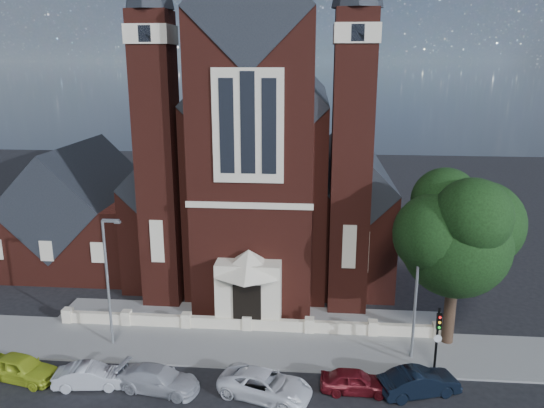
{
  "coord_description": "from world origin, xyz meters",
  "views": [
    {
      "loc": [
        4.22,
        -24.22,
        16.84
      ],
      "look_at": [
        1.13,
        12.0,
        7.04
      ],
      "focal_mm": 35.0,
      "sensor_mm": 36.0,
      "label": 1
    }
  ],
  "objects": [
    {
      "name": "car_navy",
      "position": [
        9.8,
        0.54,
        0.7
      ],
      "size": [
        4.49,
        2.72,
        1.4
      ],
      "primitive_type": "imported",
      "rotation": [
        0.0,
        0.0,
        1.89
      ],
      "color": "black",
      "rests_on": "ground"
    },
    {
      "name": "street_tree",
      "position": [
        12.6,
        5.71,
        6.96
      ],
      "size": [
        6.4,
        6.6,
        10.7
      ],
      "color": "black",
      "rests_on": "ground"
    },
    {
      "name": "car_silver_a",
      "position": [
        -7.55,
        -0.27,
        0.62
      ],
      "size": [
        3.93,
        1.82,
        1.25
      ],
      "primitive_type": "imported",
      "rotation": [
        0.0,
        0.0,
        1.71
      ],
      "color": "#AEB1B6",
      "rests_on": "ground"
    },
    {
      "name": "church",
      "position": [
        -0.0,
        22.94,
        8.19
      ],
      "size": [
        20.01,
        34.9,
        29.2
      ],
      "color": "#4B1B14",
      "rests_on": "ground"
    },
    {
      "name": "car_lime_van",
      "position": [
        -11.58,
        0.05,
        0.71
      ],
      "size": [
        4.44,
        2.52,
        1.42
      ],
      "primitive_type": "imported",
      "rotation": [
        0.0,
        0.0,
        1.36
      ],
      "color": "#B0C327",
      "rests_on": "ground"
    },
    {
      "name": "car_dark_red",
      "position": [
        6.49,
        0.47,
        0.62
      ],
      "size": [
        3.66,
        1.48,
        1.25
      ],
      "primitive_type": "imported",
      "rotation": [
        0.0,
        0.0,
        1.57
      ],
      "color": "maroon",
      "rests_on": "ground"
    },
    {
      "name": "ground",
      "position": [
        0.0,
        15.0,
        0.0
      ],
      "size": [
        120.0,
        120.0,
        0.0
      ],
      "primitive_type": "plane",
      "color": "black",
      "rests_on": "ground"
    },
    {
      "name": "pavement_strip",
      "position": [
        0.0,
        4.5,
        0.0
      ],
      "size": [
        60.0,
        5.0,
        0.12
      ],
      "primitive_type": "cube",
      "color": "gray",
      "rests_on": "ground"
    },
    {
      "name": "street_lamp_right",
      "position": [
        10.09,
        4.0,
        4.6
      ],
      "size": [
        1.16,
        0.22,
        8.09
      ],
      "color": "gray",
      "rests_on": "ground"
    },
    {
      "name": "parish_hall",
      "position": [
        -16.0,
        18.0,
        4.01
      ],
      "size": [
        12.0,
        12.2,
        10.24
      ],
      "color": "#4B1B14",
      "rests_on": "ground"
    },
    {
      "name": "car_white_suv",
      "position": [
        1.85,
        -0.36,
        0.68
      ],
      "size": [
        5.35,
        3.61,
        1.36
      ],
      "primitive_type": "imported",
      "rotation": [
        0.0,
        0.0,
        1.27
      ],
      "color": "white",
      "rests_on": "ground"
    },
    {
      "name": "street_lamp_left",
      "position": [
        -7.91,
        4.0,
        4.6
      ],
      "size": [
        1.16,
        0.22,
        8.09
      ],
      "color": "gray",
      "rests_on": "ground"
    },
    {
      "name": "forecourt_wall",
      "position": [
        0.0,
        6.5,
        0.0
      ],
      "size": [
        24.0,
        0.4,
        0.9
      ],
      "primitive_type": "cube",
      "color": "beige",
      "rests_on": "ground"
    },
    {
      "name": "forecourt_paving",
      "position": [
        0.0,
        8.5,
        0.0
      ],
      "size": [
        26.0,
        3.0,
        0.14
      ],
      "primitive_type": "cube",
      "color": "gray",
      "rests_on": "ground"
    },
    {
      "name": "traffic_signal",
      "position": [
        11.0,
        2.43,
        2.58
      ],
      "size": [
        0.28,
        0.42,
        4.0
      ],
      "color": "black",
      "rests_on": "ground"
    },
    {
      "name": "car_silver_b",
      "position": [
        -3.84,
        -0.27,
        0.64
      ],
      "size": [
        4.7,
        2.6,
        1.29
      ],
      "primitive_type": "imported",
      "rotation": [
        0.0,
        0.0,
        1.38
      ],
      "color": "#AEAFB6",
      "rests_on": "ground"
    }
  ]
}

